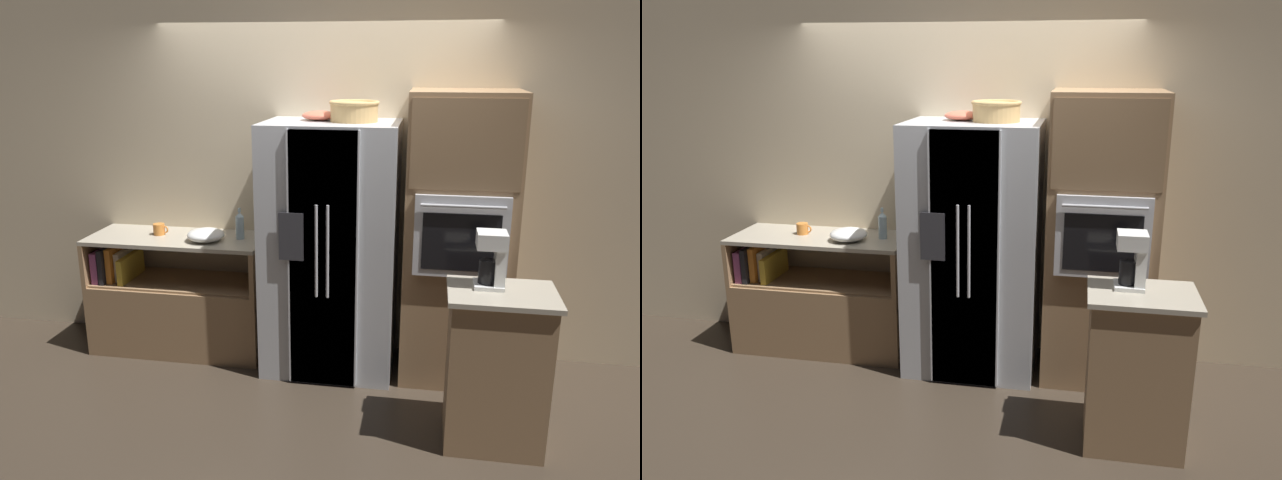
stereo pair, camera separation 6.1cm
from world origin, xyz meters
The scene contains 12 objects.
ground_plane centered at (0.00, 0.00, 0.00)m, with size 20.00×20.00×0.00m, color #382D23.
wall_back centered at (0.00, 0.40, 1.40)m, with size 12.00×0.06×2.80m.
counter_left centered at (-1.10, 0.09, 0.34)m, with size 1.36×0.56×0.93m.
refrigerator centered at (0.13, 0.01, 0.91)m, with size 0.94×0.74×1.83m.
wall_oven centered at (1.03, 0.04, 1.03)m, with size 0.74×0.70×2.04m.
island_counter centered at (1.25, -0.81, 0.49)m, with size 0.62×0.48×0.97m.
wicker_basket centered at (0.28, 0.05, 1.90)m, with size 0.34×0.34×0.14m.
fruit_bowl centered at (0.03, 0.11, 1.86)m, with size 0.25×0.25×0.07m.
bottle_tall centered at (-0.59, 0.12, 1.03)m, with size 0.06×0.06×0.24m.
mug centered at (-1.24, 0.12, 0.97)m, with size 0.12×0.09×0.09m.
mixing_bowl centered at (-0.82, 0.02, 0.97)m, with size 0.28×0.28×0.09m.
coffee_maker centered at (1.19, -0.75, 1.15)m, with size 0.17×0.17×0.33m.
Camera 2 is at (0.87, -4.25, 2.24)m, focal length 35.00 mm.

